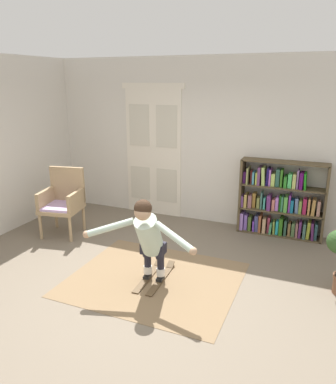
# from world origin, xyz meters

# --- Properties ---
(ground_plane) EXTENTS (7.20, 7.20, 0.00)m
(ground_plane) POSITION_xyz_m (0.00, 0.00, 0.00)
(ground_plane) COLOR #706353
(back_wall) EXTENTS (6.00, 0.10, 2.90)m
(back_wall) POSITION_xyz_m (0.00, 2.60, 1.45)
(back_wall) COLOR silver
(back_wall) RESTS_ON ground
(double_door) EXTENTS (1.22, 0.05, 2.45)m
(double_door) POSITION_xyz_m (-1.04, 2.54, 1.23)
(double_door) COLOR silver
(double_door) RESTS_ON ground
(rug) EXTENTS (2.14, 1.82, 0.01)m
(rug) POSITION_xyz_m (0.03, 0.23, 0.00)
(rug) COLOR #7E6547
(rug) RESTS_ON ground
(bookshelf) EXTENTS (1.37, 0.30, 1.25)m
(bookshelf) POSITION_xyz_m (1.30, 2.39, 0.56)
(bookshelf) COLOR brown
(bookshelf) RESTS_ON ground
(wicker_chair) EXTENTS (0.70, 0.70, 1.10)m
(wicker_chair) POSITION_xyz_m (-2.02, 1.07, 0.58)
(wicker_chair) COLOR tan
(wicker_chair) RESTS_ON ground
(skis_pair) EXTENTS (0.31, 0.86, 0.07)m
(skis_pair) POSITION_xyz_m (0.03, 0.26, 0.02)
(skis_pair) COLOR brown
(skis_pair) RESTS_ON rug
(person_skier) EXTENTS (1.41, 0.69, 1.11)m
(person_skier) POSITION_xyz_m (0.04, 0.06, 0.70)
(person_skier) COLOR white
(person_skier) RESTS_ON skis_pair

